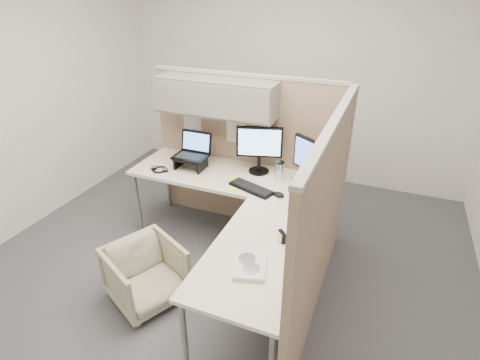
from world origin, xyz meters
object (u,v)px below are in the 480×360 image
at_px(desk, 237,203).
at_px(monitor_left, 259,146).
at_px(keyboard, 251,188).
at_px(office_chair, 146,272).

height_order(desk, monitor_left, monitor_left).
relative_size(desk, keyboard, 4.67).
relative_size(desk, office_chair, 3.56).
bearing_deg(keyboard, monitor_left, 118.35).
height_order(monitor_left, keyboard, monitor_left).
distance_m(desk, monitor_left, 0.65).
bearing_deg(desk, keyboard, 76.08).
bearing_deg(desk, monitor_left, 90.66).
bearing_deg(monitor_left, office_chair, -129.40).
relative_size(office_chair, keyboard, 1.31).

